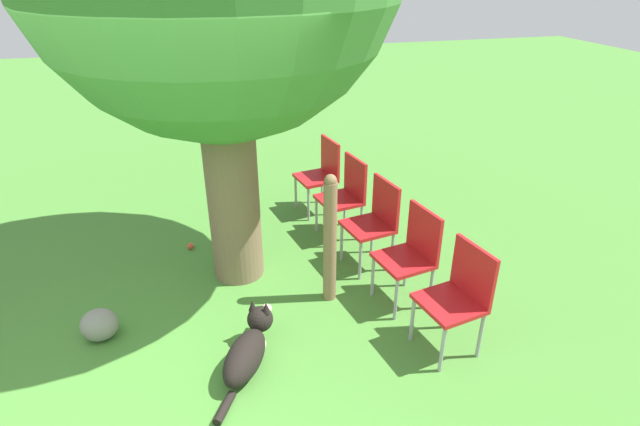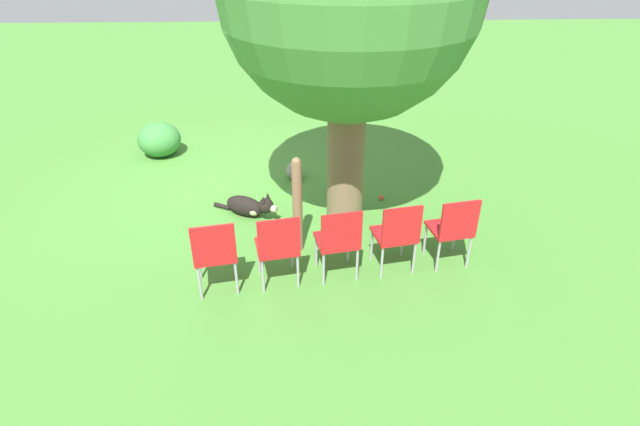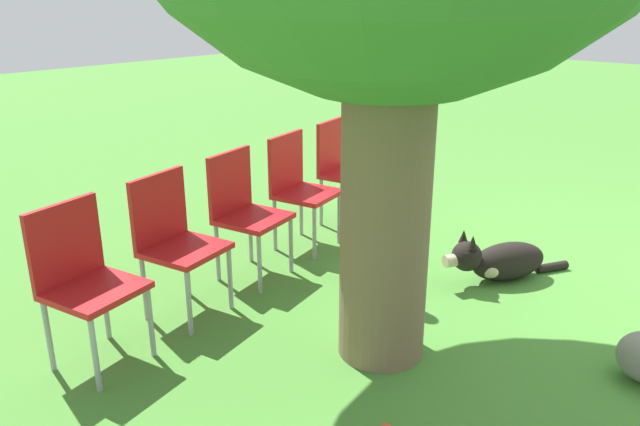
% 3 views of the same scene
% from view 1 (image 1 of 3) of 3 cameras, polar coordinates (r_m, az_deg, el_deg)
% --- Properties ---
extents(ground_plane, '(30.00, 30.00, 0.00)m').
position_cam_1_polar(ground_plane, '(3.95, -17.35, -18.99)').
color(ground_plane, '#478433').
extents(dog, '(0.58, 0.93, 0.39)m').
position_cam_1_polar(dog, '(3.93, -8.19, -15.12)').
color(dog, black).
rests_on(dog, ground_plane).
extents(fence_post, '(0.12, 0.12, 1.22)m').
position_cam_1_polar(fence_post, '(4.30, 1.14, -3.00)').
color(fence_post, '#846647').
rests_on(fence_post, ground_plane).
extents(red_chair_0, '(0.50, 0.51, 0.89)m').
position_cam_1_polar(red_chair_0, '(3.97, 15.61, -8.74)').
color(red_chair_0, red).
rests_on(red_chair_0, ground_plane).
extents(red_chair_1, '(0.50, 0.51, 0.89)m').
position_cam_1_polar(red_chair_1, '(4.40, 10.46, -4.26)').
color(red_chair_1, red).
rests_on(red_chair_1, ground_plane).
extents(red_chair_2, '(0.50, 0.51, 0.89)m').
position_cam_1_polar(red_chair_2, '(4.88, 6.32, -0.60)').
color(red_chair_2, red).
rests_on(red_chair_2, ground_plane).
extents(red_chair_3, '(0.50, 0.51, 0.89)m').
position_cam_1_polar(red_chair_3, '(5.40, 2.97, 2.39)').
color(red_chair_3, red).
rests_on(red_chair_3, ground_plane).
extents(red_chair_4, '(0.50, 0.51, 0.89)m').
position_cam_1_polar(red_chair_4, '(5.95, 0.20, 4.83)').
color(red_chair_4, red).
rests_on(red_chair_4, ground_plane).
extents(tennis_ball, '(0.07, 0.07, 0.07)m').
position_cam_1_polar(tennis_ball, '(5.50, -14.58, -3.68)').
color(tennis_ball, '#E54C33').
rests_on(tennis_ball, ground_plane).
extents(garden_rock, '(0.30, 0.25, 0.27)m').
position_cam_1_polar(garden_rock, '(4.49, -23.90, -11.61)').
color(garden_rock, gray).
rests_on(garden_rock, ground_plane).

